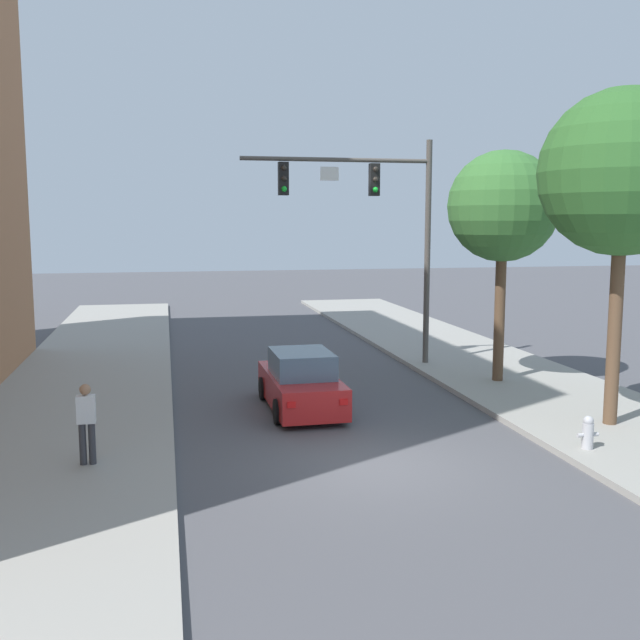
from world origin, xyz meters
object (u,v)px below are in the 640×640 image
at_px(car_lead_red, 301,383).
at_px(pedestrian_sidewalk_left_walker, 86,420).
at_px(fire_hydrant, 588,432).
at_px(traffic_signal_mast, 377,210).
at_px(street_tree_second, 503,207).
at_px(street_tree_nearest, 623,174).

bearing_deg(car_lead_red, pedestrian_sidewalk_left_walker, -142.31).
bearing_deg(fire_hydrant, car_lead_red, 136.47).
relative_size(traffic_signal_mast, street_tree_second, 1.08).
distance_m(traffic_signal_mast, street_tree_nearest, 8.98).
relative_size(fire_hydrant, street_tree_nearest, 0.09).
height_order(traffic_signal_mast, street_tree_second, traffic_signal_mast).
bearing_deg(car_lead_red, street_tree_second, 14.95).
bearing_deg(pedestrian_sidewalk_left_walker, street_tree_nearest, 2.56).
height_order(pedestrian_sidewalk_left_walker, fire_hydrant, pedestrian_sidewalk_left_walker).
height_order(traffic_signal_mast, fire_hydrant, traffic_signal_mast).
distance_m(traffic_signal_mast, car_lead_red, 7.55).
height_order(pedestrian_sidewalk_left_walker, street_tree_nearest, street_tree_nearest).
height_order(car_lead_red, pedestrian_sidewalk_left_walker, pedestrian_sidewalk_left_walker).
height_order(traffic_signal_mast, car_lead_red, traffic_signal_mast).
bearing_deg(traffic_signal_mast, street_tree_nearest, -67.12).
bearing_deg(street_tree_nearest, pedestrian_sidewalk_left_walker, -177.44).
relative_size(car_lead_red, fire_hydrant, 5.91).
xyz_separation_m(pedestrian_sidewalk_left_walker, street_tree_second, (11.49, 5.62, 4.32)).
height_order(car_lead_red, fire_hydrant, car_lead_red).
bearing_deg(fire_hydrant, street_tree_nearest, 45.72).
bearing_deg(car_lead_red, street_tree_nearest, -25.90).
height_order(fire_hydrant, street_tree_second, street_tree_second).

